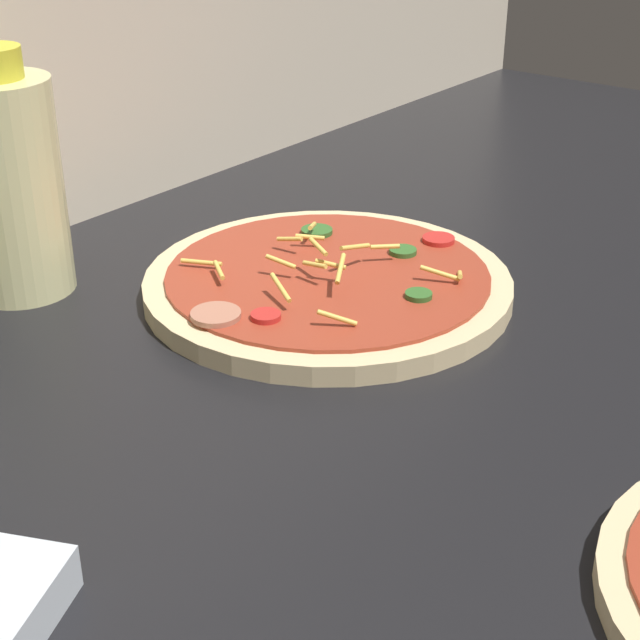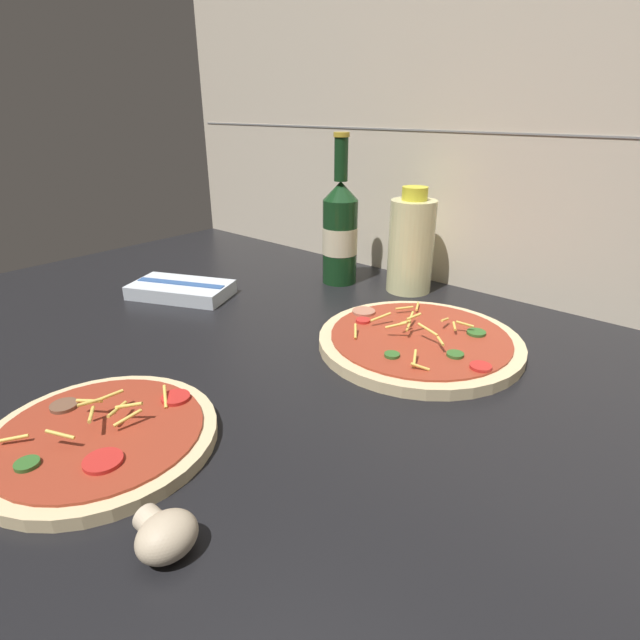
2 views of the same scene
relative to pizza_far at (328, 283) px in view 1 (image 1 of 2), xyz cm
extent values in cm
cube|color=black|center=(-2.21, -17.72, -2.17)|extent=(160.00, 90.00, 2.50)
cylinder|color=beige|center=(0.01, 0.01, -0.14)|extent=(28.53, 28.53, 1.55)
cylinder|color=#9E3823|center=(0.01, 0.01, 0.78)|extent=(25.11, 25.11, 0.30)
cylinder|color=red|center=(10.58, -3.42, 1.13)|extent=(2.68, 2.68, 0.40)
cylinder|color=red|center=(-8.91, -1.42, 1.13)|extent=(2.15, 2.15, 0.40)
cylinder|color=#336628|center=(6.67, -2.50, 1.13)|extent=(2.23, 2.23, 0.40)
cylinder|color=#B7755B|center=(-10.93, 1.48, 1.13)|extent=(3.58, 3.58, 0.40)
cylinder|color=#336628|center=(5.78, 5.64, 1.13)|extent=(2.66, 2.66, 0.40)
cylinder|color=#336628|center=(0.58, -7.97, 1.13)|extent=(2.01, 2.01, 0.40)
cylinder|color=#EFCC56|center=(5.14, -8.72, 1.35)|extent=(2.22, 1.53, 0.99)
cylinder|color=#EFCC56|center=(4.35, -2.32, 2.26)|extent=(1.93, 1.86, 0.40)
cylinder|color=#EFCC56|center=(1.80, -1.27, 2.80)|extent=(3.27, 0.65, 1.06)
cylinder|color=#EFCC56|center=(-2.92, 2.24, 2.24)|extent=(1.16, 2.42, 0.96)
cylinder|color=#EFCC56|center=(-1.88, -0.49, 2.48)|extent=(0.52, 2.30, 0.68)
cylinder|color=#EFCC56|center=(-1.23, -1.23, 2.38)|extent=(1.18, 2.38, 0.63)
cylinder|color=#EFCC56|center=(-5.40, 8.26, 1.40)|extent=(1.78, 3.12, 0.37)
cylinder|color=#EFCC56|center=(-6.80, -6.08, 1.62)|extent=(2.02, 2.45, 1.29)
cylinder|color=#EFCC56|center=(-1.19, -0.03, 3.48)|extent=(1.24, 2.36, 0.75)
cylinder|color=#EFCC56|center=(-6.34, -0.63, 2.16)|extent=(1.84, 3.11, 1.07)
cylinder|color=#EFCC56|center=(4.25, 4.91, 2.26)|extent=(2.36, 1.57, 0.91)
cylinder|color=#EFCC56|center=(1.20, 4.80, 2.10)|extent=(0.59, 2.43, 0.87)
cylinder|color=#EFCC56|center=(-2.01, -2.89, 2.82)|extent=(2.80, 1.70, 1.36)
cylinder|color=#EFCC56|center=(-6.17, 5.64, 1.74)|extent=(1.98, 2.57, 0.44)
cylinder|color=#EFCC56|center=(3.06, 4.19, 1.83)|extent=(1.61, 2.20, 0.50)
cylinder|color=#EFCC56|center=(3.79, -7.77, 1.68)|extent=(1.75, 2.91, 1.12)
cylinder|color=beige|center=(-13.98, 19.53, 7.35)|extent=(8.13, 8.13, 16.54)
camera|label=1|loc=(-54.62, -42.21, 32.04)|focal=55.00mm
camera|label=2|loc=(31.16, -57.24, 30.72)|focal=28.00mm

